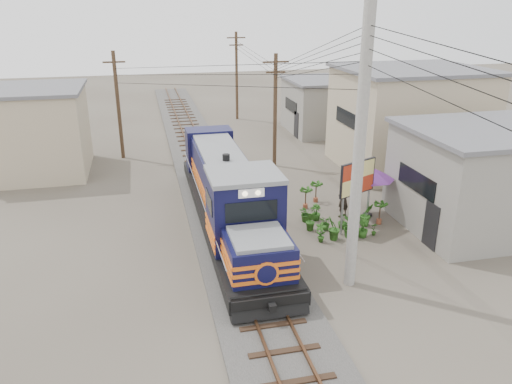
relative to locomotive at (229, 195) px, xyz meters
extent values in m
plane|color=#473F35|center=(0.00, -5.26, -1.65)|extent=(120.00, 120.00, 0.00)
cube|color=#595651|center=(0.00, 4.74, -1.57)|extent=(3.60, 70.00, 0.16)
cube|color=#51331E|center=(-0.54, 4.74, -1.39)|extent=(0.08, 70.00, 0.12)
cube|color=#51331E|center=(0.54, 4.74, -1.39)|extent=(0.08, 70.00, 0.12)
cube|color=black|center=(0.00, 0.05, -0.91)|extent=(2.74, 15.10, 0.52)
cube|color=black|center=(0.00, -4.67, -1.19)|extent=(2.08, 3.02, 0.61)
cube|color=black|center=(0.00, 4.77, -1.19)|extent=(2.08, 3.02, 0.61)
cube|color=black|center=(0.00, -5.80, -0.11)|extent=(2.24, 2.26, 1.42)
cube|color=black|center=(0.00, -3.44, 0.65)|extent=(2.68, 2.45, 2.93)
cube|color=slate|center=(0.00, -3.44, 2.16)|extent=(2.74, 2.58, 0.17)
cube|color=black|center=(0.00, -4.68, 1.17)|extent=(1.92, 0.06, 0.75)
cube|color=white|center=(0.00, -4.69, 1.88)|extent=(0.94, 0.06, 0.33)
cube|color=black|center=(0.00, 2.41, 0.27)|extent=(2.13, 9.25, 2.17)
cube|color=slate|center=(0.00, 2.41, 1.40)|extent=(1.92, 9.25, 0.17)
cube|color=orange|center=(0.00, 0.05, -0.39)|extent=(2.78, 15.10, 0.13)
cube|color=orange|center=(0.00, 0.05, -0.11)|extent=(2.78, 15.10, 0.13)
cube|color=orange|center=(0.00, 0.05, 0.18)|extent=(2.78, 15.10, 0.13)
cylinder|color=#9E9B93|center=(3.50, -5.76, 3.35)|extent=(0.40, 0.40, 10.00)
cylinder|color=#4C3826|center=(4.50, 8.74, 1.85)|extent=(0.24, 0.24, 7.00)
cube|color=#4C3826|center=(4.50, 8.74, 4.85)|extent=(1.60, 0.10, 0.10)
cube|color=#4C3826|center=(4.50, 8.74, 4.25)|extent=(1.20, 0.10, 0.10)
cylinder|color=#4C3826|center=(4.80, 22.74, 2.10)|extent=(0.24, 0.24, 7.50)
cube|color=#4C3826|center=(4.80, 22.74, 5.35)|extent=(1.60, 0.10, 0.10)
cube|color=#4C3826|center=(4.80, 22.74, 4.75)|extent=(1.20, 0.10, 0.10)
cylinder|color=#4C3826|center=(-5.00, 12.74, 1.85)|extent=(0.24, 0.24, 7.00)
cube|color=#4C3826|center=(-5.00, 12.74, 4.85)|extent=(1.60, 0.10, 0.10)
cube|color=#4C3826|center=(-5.00, 12.74, 4.25)|extent=(1.20, 0.10, 0.10)
cube|color=gray|center=(11.50, -2.26, 0.60)|extent=(7.00, 6.00, 4.50)
cube|color=slate|center=(11.50, -2.26, 2.95)|extent=(7.35, 6.30, 0.20)
cube|color=black|center=(7.98, -2.26, 0.82)|extent=(0.05, 3.00, 0.90)
cube|color=tan|center=(12.50, 6.74, 1.35)|extent=(8.00, 7.00, 6.00)
cube|color=slate|center=(12.50, 6.74, 4.45)|extent=(8.40, 7.35, 0.20)
cube|color=black|center=(8.48, 6.74, 1.65)|extent=(0.05, 3.50, 0.90)
cube|color=gray|center=(11.00, 16.74, 0.35)|extent=(6.00, 6.00, 4.00)
cube|color=slate|center=(11.00, 16.74, 2.45)|extent=(6.30, 6.30, 0.20)
cube|color=black|center=(7.98, 16.74, 0.55)|extent=(0.05, 3.00, 0.90)
cube|color=tan|center=(-10.00, 10.74, 0.85)|extent=(6.00, 6.00, 5.00)
cube|color=slate|center=(-10.00, 10.74, 3.45)|extent=(6.30, 6.30, 0.20)
cylinder|color=#99999E|center=(4.80, -1.72, -0.44)|extent=(0.10, 0.10, 2.43)
cylinder|color=#99999E|center=(6.39, -0.99, -0.44)|extent=(0.10, 0.10, 2.43)
cube|color=black|center=(5.60, -1.35, 0.87)|extent=(1.99, 1.01, 1.55)
cube|color=#B83018|center=(5.60, -1.38, 0.87)|extent=(1.88, 0.93, 1.46)
cylinder|color=black|center=(6.89, -0.04, -1.60)|extent=(0.46, 0.46, 0.10)
cylinder|color=#99999E|center=(6.89, -0.04, -0.51)|extent=(0.05, 0.05, 2.28)
cone|color=#55236B|center=(6.89, -0.04, 0.58)|extent=(3.00, 3.00, 0.57)
imported|color=black|center=(5.63, 0.13, -0.72)|extent=(0.81, 0.74, 1.87)
imported|color=#224F16|center=(3.64, -2.26, -1.20)|extent=(0.58, 0.53, 0.91)
imported|color=#224F16|center=(4.24, -2.21, -1.09)|extent=(0.80, 0.78, 1.13)
imported|color=#224F16|center=(5.05, -2.09, -1.14)|extent=(1.09, 1.16, 1.03)
imported|color=#224F16|center=(5.63, -2.21, -1.21)|extent=(0.69, 0.69, 0.88)
imported|color=#224F16|center=(6.21, -2.18, -1.34)|extent=(0.35, 0.26, 0.63)
imported|color=#224F16|center=(3.60, -1.07, -1.18)|extent=(0.64, 0.66, 0.94)
imported|color=#224F16|center=(4.31, -1.13, -1.31)|extent=(0.74, 0.78, 0.68)
imported|color=#224F16|center=(5.10, -1.16, -1.28)|extent=(0.47, 0.47, 0.75)
imported|color=#224F16|center=(5.72, -1.07, -1.21)|extent=(0.49, 0.55, 0.88)
imported|color=#224F16|center=(6.30, -1.12, -1.08)|extent=(0.65, 0.54, 1.14)
imported|color=#224F16|center=(3.73, -0.02, -1.23)|extent=(0.95, 0.89, 0.84)
imported|color=#224F16|center=(4.23, 0.02, -1.25)|extent=(0.52, 0.52, 0.81)
camera|label=1|loc=(-3.56, -20.77, 8.21)|focal=35.00mm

